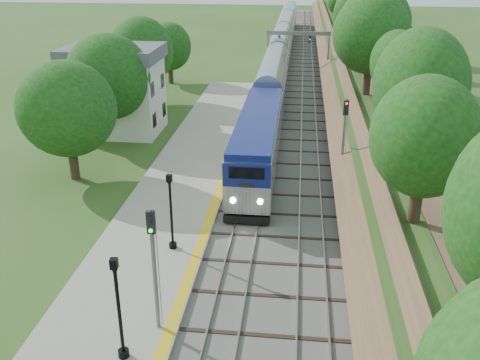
# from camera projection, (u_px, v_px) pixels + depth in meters

# --- Properties ---
(trackbed) EXTENTS (9.50, 170.00, 0.28)m
(trackbed) POSITION_uv_depth(u_px,v_px,m) (294.00, 70.00, 76.77)
(trackbed) COLOR #4C4944
(trackbed) RESTS_ON ground
(platform) EXTENTS (6.40, 68.00, 0.38)m
(platform) POSITION_uv_depth(u_px,v_px,m) (178.00, 195.00, 37.32)
(platform) COLOR gray
(platform) RESTS_ON ground
(yellow_stripe) EXTENTS (0.55, 68.00, 0.01)m
(yellow_stripe) POSITION_uv_depth(u_px,v_px,m) (218.00, 195.00, 36.95)
(yellow_stripe) COLOR gold
(yellow_stripe) RESTS_ON platform
(embankment) EXTENTS (10.64, 170.00, 11.70)m
(embankment) POSITION_uv_depth(u_px,v_px,m) (354.00, 58.00, 75.16)
(embankment) COLOR brown
(embankment) RESTS_ON ground
(station_building) EXTENTS (8.60, 6.60, 8.00)m
(station_building) POSITION_uv_depth(u_px,v_px,m) (116.00, 89.00, 49.45)
(station_building) COLOR silver
(station_building) RESTS_ON ground
(signal_gantry) EXTENTS (8.40, 0.38, 6.20)m
(signal_gantry) POSITION_uv_depth(u_px,v_px,m) (298.00, 42.00, 70.27)
(signal_gantry) COLOR slate
(signal_gantry) RESTS_ON ground
(trees_behind_platform) EXTENTS (7.82, 53.32, 7.21)m
(trees_behind_platform) POSITION_uv_depth(u_px,v_px,m) (111.00, 114.00, 40.47)
(trees_behind_platform) COLOR #332316
(trees_behind_platform) RESTS_ON ground
(train) EXTENTS (2.98, 99.31, 4.39)m
(train) POSITION_uv_depth(u_px,v_px,m) (281.00, 53.00, 76.89)
(train) COLOR black
(train) RESTS_ON trackbed
(lamppost_mid) EXTENTS (0.47, 0.47, 4.72)m
(lamppost_mid) POSITION_uv_depth(u_px,v_px,m) (120.00, 315.00, 21.43)
(lamppost_mid) COLOR black
(lamppost_mid) RESTS_ON platform
(lamppost_far) EXTENTS (0.44, 0.44, 4.50)m
(lamppost_far) POSITION_uv_depth(u_px,v_px,m) (171.00, 216.00, 29.59)
(lamppost_far) COLOR black
(lamppost_far) RESTS_ON platform
(signal_platform) EXTENTS (0.35, 0.27, 5.91)m
(signal_platform) POSITION_uv_depth(u_px,v_px,m) (154.00, 257.00, 22.58)
(signal_platform) COLOR slate
(signal_platform) RESTS_ON platform
(signal_farside) EXTENTS (0.35, 0.28, 6.40)m
(signal_farside) POSITION_uv_depth(u_px,v_px,m) (344.00, 133.00, 37.74)
(signal_farside) COLOR slate
(signal_farside) RESTS_ON ground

